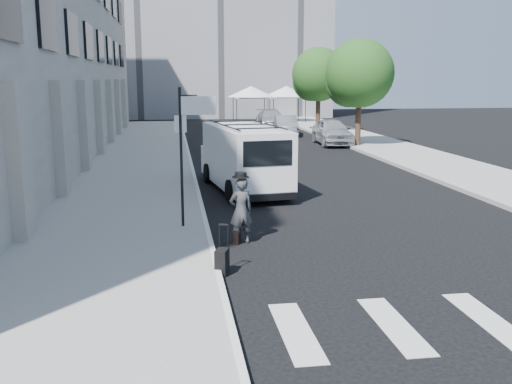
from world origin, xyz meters
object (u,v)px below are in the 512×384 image
object	(u,v)px
suitcase	(222,262)
parked_car_b	(286,125)
parked_car_c	(271,119)
cargo_van	(244,157)
businessman	(241,211)
parked_car_a	(332,131)
briefcase	(237,236)

from	to	relation	value
suitcase	parked_car_b	world-z (taller)	parked_car_b
parked_car_c	parked_car_b	bearing A→B (deg)	-89.76
suitcase	cargo_van	bearing A→B (deg)	99.75
cargo_van	parked_car_c	size ratio (longest dim) A/B	1.26
businessman	parked_car_a	xyz separation A→B (m)	(7.82, 19.64, -0.02)
briefcase	parked_car_a	world-z (taller)	parked_car_a
businessman	parked_car_b	bearing A→B (deg)	-118.83
briefcase	parked_car_b	bearing A→B (deg)	92.17
businessman	parked_car_c	world-z (taller)	businessman
suitcase	parked_car_a	size ratio (longest dim) A/B	0.22
briefcase	suitcase	size ratio (longest dim) A/B	0.44
briefcase	suitcase	distance (m)	2.28
cargo_van	parked_car_b	distance (m)	19.90
briefcase	suitcase	bearing A→B (deg)	-88.24
cargo_van	briefcase	bearing A→B (deg)	-106.38
suitcase	parked_car_a	world-z (taller)	parked_car_a
businessman	suitcase	world-z (taller)	businessman
parked_car_c	cargo_van	bearing A→B (deg)	-101.80
businessman	cargo_van	distance (m)	6.67
businessman	parked_car_c	size ratio (longest dim) A/B	0.33
parked_car_a	parked_car_b	bearing A→B (deg)	107.04
parked_car_b	parked_car_a	bearing A→B (deg)	-69.32
briefcase	suitcase	world-z (taller)	suitcase
businessman	suitcase	size ratio (longest dim) A/B	1.58
parked_car_b	parked_car_c	world-z (taller)	parked_car_c
suitcase	parked_car_c	size ratio (longest dim) A/B	0.21
businessman	cargo_van	xyz separation A→B (m)	(0.90, 6.60, 0.36)
businessman	suitcase	distance (m)	2.28
businessman	parked_car_a	size ratio (longest dim) A/B	0.35
parked_car_b	parked_car_c	xyz separation A→B (m)	(0.00, 5.96, 0.03)
briefcase	parked_car_a	bearing A→B (deg)	84.05
cargo_van	businessman	bearing A→B (deg)	-105.61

